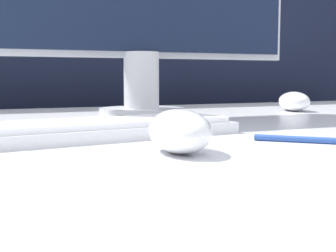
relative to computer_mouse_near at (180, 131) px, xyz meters
The scene contains 5 objects.
partition_panel 0.93m from the computer_mouse_near, 91.95° to the left, with size 5.00×0.03×1.33m.
computer_mouse_near is the anchor object (origin of this frame).
keyboard 0.17m from the computer_mouse_near, 115.03° to the left, with size 0.44×0.17×0.02m.
computer_mouse_far 0.67m from the computer_mouse_near, 41.58° to the left, with size 0.09×0.11×0.05m.
pen 0.18m from the computer_mouse_near, ahead, with size 0.10×0.10×0.01m.
Camera 1 is at (-0.18, -0.65, 0.85)m, focal length 50.00 mm.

